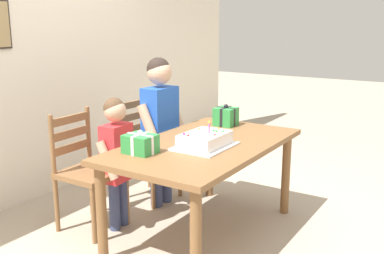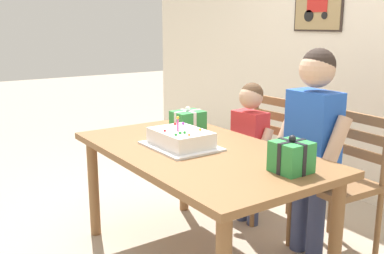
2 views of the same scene
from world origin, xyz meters
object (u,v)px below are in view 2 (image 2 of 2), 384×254
at_px(gift_box_red_large, 291,157).
at_px(child_older, 313,134).
at_px(chair_left, 259,153).
at_px(dining_table, 198,164).
at_px(chair_right, 341,181).
at_px(child_younger, 249,140).
at_px(birthday_cake, 181,139).
at_px(gift_box_beside_cake, 188,120).

relative_size(gift_box_red_large, child_older, 0.15).
relative_size(chair_left, child_older, 0.71).
xyz_separation_m(dining_table, gift_box_red_large, (0.59, 0.14, 0.17)).
bearing_deg(gift_box_red_large, chair_right, 106.87).
distance_m(dining_table, child_younger, 0.68).
xyz_separation_m(chair_left, child_younger, (0.12, -0.21, 0.16)).
height_order(chair_right, child_older, child_older).
height_order(dining_table, chair_left, chair_left).
xyz_separation_m(chair_right, child_younger, (-0.63, -0.21, 0.16)).
xyz_separation_m(birthday_cake, child_older, (0.40, 0.68, 0.02)).
height_order(birthday_cake, chair_right, chair_right).
relative_size(birthday_cake, chair_right, 0.48).
height_order(dining_table, child_older, child_older).
distance_m(chair_left, child_older, 0.78).
distance_m(chair_left, chair_right, 0.75).
relative_size(gift_box_red_large, chair_left, 0.20).
bearing_deg(chair_left, chair_right, -0.01).
xyz_separation_m(chair_left, child_older, (0.68, -0.21, 0.32)).
height_order(birthday_cake, gift_box_beside_cake, birthday_cake).
bearing_deg(child_younger, chair_left, 120.15).
relative_size(gift_box_red_large, gift_box_beside_cake, 0.90).
distance_m(gift_box_beside_cake, chair_left, 0.68).
height_order(gift_box_red_large, child_older, child_older).
xyz_separation_m(chair_right, child_older, (-0.07, -0.21, 0.32)).
bearing_deg(chair_right, chair_left, 179.99).
distance_m(child_older, child_younger, 0.58).
bearing_deg(chair_right, gift_box_red_large, -73.13).
height_order(birthday_cake, chair_left, chair_left).
distance_m(dining_table, gift_box_red_large, 0.63).
relative_size(gift_box_red_large, chair_right, 0.20).
bearing_deg(chair_left, child_older, -17.05).
bearing_deg(chair_left, birthday_cake, -72.53).
bearing_deg(gift_box_red_large, chair_left, 144.20).
bearing_deg(dining_table, chair_right, 65.75).
bearing_deg(birthday_cake, gift_box_beside_cake, 140.80).
height_order(gift_box_beside_cake, child_older, child_older).
bearing_deg(chair_left, child_younger, -59.85).
bearing_deg(birthday_cake, chair_right, 62.28).
relative_size(chair_right, child_older, 0.71).
bearing_deg(gift_box_beside_cake, chair_right, 36.04).
distance_m(dining_table, child_older, 0.71).
xyz_separation_m(birthday_cake, chair_right, (0.47, 0.89, -0.30)).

